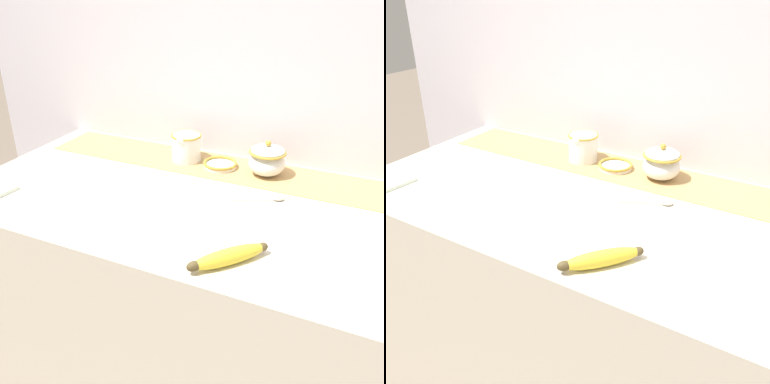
# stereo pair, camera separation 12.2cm
# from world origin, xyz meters

# --- Properties ---
(countertop) EXTENTS (1.51, 0.74, 0.91)m
(countertop) POSITION_xyz_m (0.00, 0.00, 0.46)
(countertop) COLOR beige
(countertop) RESTS_ON ground_plane
(back_wall) EXTENTS (2.31, 0.04, 2.40)m
(back_wall) POSITION_xyz_m (0.00, 0.39, 1.20)
(back_wall) COLOR silver
(back_wall) RESTS_ON ground_plane
(table_runner) EXTENTS (1.39, 0.22, 0.00)m
(table_runner) POSITION_xyz_m (0.00, 0.25, 0.91)
(table_runner) COLOR tan
(table_runner) RESTS_ON countertop
(cream_pitcher) EXTENTS (0.11, 0.13, 0.10)m
(cream_pitcher) POSITION_xyz_m (-0.18, 0.25, 0.97)
(cream_pitcher) COLOR white
(cream_pitcher) RESTS_ON countertop
(sugar_bowl) EXTENTS (0.12, 0.12, 0.12)m
(sugar_bowl) POSITION_xyz_m (0.12, 0.25, 0.97)
(sugar_bowl) COLOR white
(sugar_bowl) RESTS_ON countertop
(small_dish) EXTENTS (0.12, 0.12, 0.02)m
(small_dish) POSITION_xyz_m (-0.05, 0.24, 0.93)
(small_dish) COLOR white
(small_dish) RESTS_ON countertop
(banana) EXTENTS (0.16, 0.18, 0.04)m
(banana) POSITION_xyz_m (0.18, -0.26, 0.93)
(banana) COLOR yellow
(banana) RESTS_ON countertop
(spoon) EXTENTS (0.15, 0.08, 0.01)m
(spoon) POSITION_xyz_m (0.19, 0.09, 0.92)
(spoon) COLOR #A89E89
(spoon) RESTS_ON countertop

